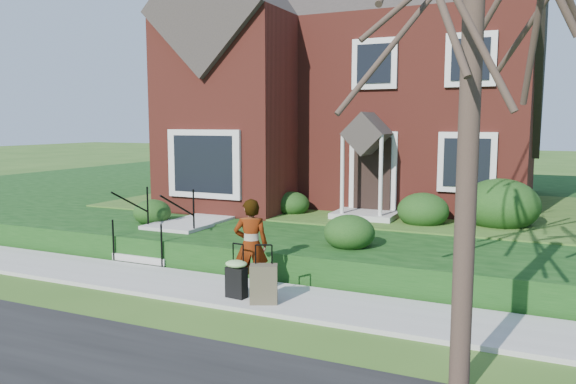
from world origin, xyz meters
The scene contains 10 objects.
ground centered at (0.00, 0.00, 0.00)m, with size 120.00×120.00×0.00m, color #2D5119.
sidewalk centered at (0.00, 0.00, 0.04)m, with size 60.00×1.60×0.08m, color #9E9B93.
terrace centered at (4.00, 10.90, 0.30)m, with size 44.00×20.00×0.60m, color black.
walkway centered at (-2.50, 5.00, 0.63)m, with size 1.20×6.00×0.06m, color #9E9B93.
main_house centered at (-0.21, 9.61, 5.26)m, with size 10.40×10.20×9.40m.
front_steps centered at (-2.50, 1.84, 0.47)m, with size 1.40×2.02×1.50m.
foundation_shrubs centered at (1.24, 5.01, 1.13)m, with size 10.05×5.12×1.29m.
woman centered at (0.68, 0.11, 0.92)m, with size 0.61×0.40×1.67m, color #999999.
suitcase_black centered at (0.63, -0.34, 0.45)m, with size 0.42×0.36×0.95m.
suitcase_olive centered at (1.20, -0.42, 0.41)m, with size 0.52×0.42×0.99m.
Camera 1 is at (5.37, -8.50, 3.08)m, focal length 35.00 mm.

